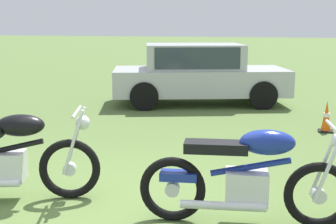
% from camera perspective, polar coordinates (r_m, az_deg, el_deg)
% --- Properties ---
extents(ground_plane, '(120.00, 120.00, 0.00)m').
position_cam_1_polar(ground_plane, '(5.14, -6.62, -11.20)').
color(ground_plane, '#567038').
extents(motorcycle_black, '(2.02, 0.93, 1.02)m').
position_cam_1_polar(motorcycle_black, '(5.38, -19.29, -5.25)').
color(motorcycle_black, black).
rests_on(motorcycle_black, ground).
extents(motorcycle_blue, '(2.03, 0.69, 1.02)m').
position_cam_1_polar(motorcycle_blue, '(4.53, 9.71, -7.85)').
color(motorcycle_blue, black).
rests_on(motorcycle_blue, ground).
extents(car_silver, '(4.40, 2.83, 1.43)m').
position_cam_1_polar(car_silver, '(11.16, 3.61, 5.07)').
color(car_silver, '#B2B5BA').
rests_on(car_silver, ground).
extents(traffic_cone, '(0.25, 0.25, 0.56)m').
position_cam_1_polar(traffic_cone, '(8.76, 18.87, -0.66)').
color(traffic_cone, '#EA590F').
rests_on(traffic_cone, ground).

